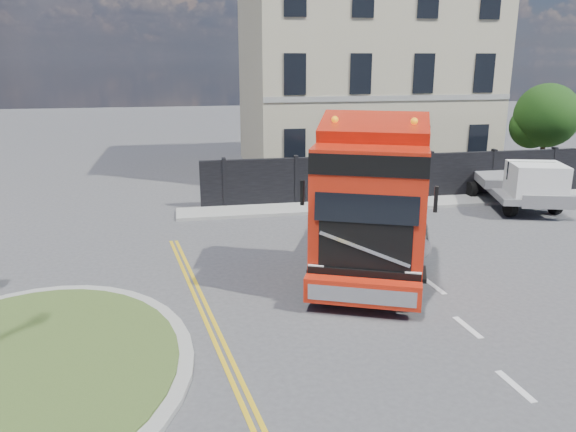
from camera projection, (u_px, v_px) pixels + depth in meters
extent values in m
plane|color=#424244|center=(326.00, 289.00, 15.16)|extent=(120.00, 120.00, 0.00)
cylinder|color=gray|center=(20.00, 372.00, 11.05)|extent=(6.80, 6.80, 0.12)
cylinder|color=#354E1F|center=(19.00, 368.00, 11.03)|extent=(6.20, 6.20, 0.05)
cube|color=black|center=(408.00, 177.00, 24.46)|extent=(18.00, 0.25, 2.00)
cube|color=#B3AA8E|center=(359.00, 67.00, 30.33)|extent=(12.00, 10.00, 11.00)
cylinder|color=#382619|center=(542.00, 155.00, 28.77)|extent=(0.24, 0.24, 2.40)
sphere|color=black|center=(547.00, 116.00, 28.22)|extent=(3.20, 3.20, 3.20)
sphere|color=black|center=(532.00, 127.00, 28.67)|extent=(2.20, 2.20, 2.20)
cube|color=gray|center=(415.00, 203.00, 23.87)|extent=(20.00, 1.60, 0.12)
cube|color=black|center=(372.00, 237.00, 16.86)|extent=(5.22, 7.53, 0.50)
cube|color=red|center=(370.00, 202.00, 14.59)|extent=(3.69, 3.75, 3.12)
cube|color=red|center=(375.00, 146.00, 15.35)|extent=(2.96, 2.00, 1.56)
cube|color=black|center=(367.00, 198.00, 13.13)|extent=(2.29, 1.00, 1.17)
cube|color=red|center=(362.00, 292.00, 13.40)|extent=(2.72, 1.43, 0.61)
cylinder|color=black|center=(318.00, 276.00, 14.49)|extent=(0.77, 1.21, 1.16)
cylinder|color=gray|center=(318.00, 276.00, 14.49)|extent=(0.61, 0.74, 0.64)
cylinder|color=black|center=(413.00, 284.00, 14.01)|extent=(0.77, 1.21, 1.16)
cylinder|color=gray|center=(413.00, 284.00, 14.01)|extent=(0.61, 0.74, 0.64)
cylinder|color=black|center=(337.00, 231.00, 18.21)|extent=(0.77, 1.21, 1.16)
cylinder|color=gray|center=(337.00, 231.00, 18.21)|extent=(0.61, 0.74, 0.64)
cylinder|color=black|center=(413.00, 236.00, 17.74)|extent=(0.77, 1.21, 1.16)
cylinder|color=gray|center=(413.00, 236.00, 17.74)|extent=(0.61, 0.74, 0.64)
cylinder|color=black|center=(342.00, 220.00, 19.47)|extent=(0.77, 1.21, 1.16)
cylinder|color=gray|center=(342.00, 220.00, 19.47)|extent=(0.61, 0.74, 0.64)
cylinder|color=black|center=(412.00, 224.00, 19.00)|extent=(0.77, 1.21, 1.16)
cylinder|color=gray|center=(412.00, 224.00, 19.00)|extent=(0.61, 0.74, 0.64)
cube|color=slate|center=(512.00, 189.00, 23.48)|extent=(3.27, 5.30, 0.26)
cube|color=silver|center=(536.00, 181.00, 21.83)|extent=(2.40, 2.33, 1.34)
cylinder|color=black|center=(510.00, 208.00, 21.94)|extent=(0.26, 0.72, 0.72)
cylinder|color=black|center=(555.00, 205.00, 22.29)|extent=(0.26, 0.72, 0.72)
cylinder|color=black|center=(471.00, 190.00, 24.86)|extent=(0.26, 0.72, 0.72)
cylinder|color=black|center=(511.00, 188.00, 25.21)|extent=(0.26, 0.72, 0.72)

